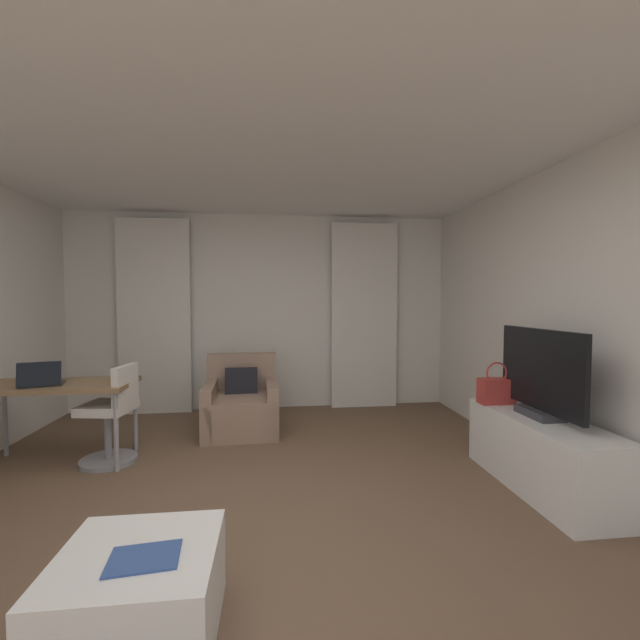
{
  "coord_description": "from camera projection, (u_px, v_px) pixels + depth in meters",
  "views": [
    {
      "loc": [
        0.13,
        -2.49,
        1.46
      ],
      "look_at": [
        0.6,
        1.47,
        1.26
      ],
      "focal_mm": 22.7,
      "sensor_mm": 36.0,
      "label": 1
    }
  ],
  "objects": [
    {
      "name": "curtain_right_panel",
      "position": [
        364.0,
        316.0,
        5.51
      ],
      "size": [
        0.9,
        0.06,
        2.5
      ],
      "color": "silver",
      "rests_on": "ground"
    },
    {
      "name": "desk",
      "position": [
        57.0,
        391.0,
        3.59
      ],
      "size": [
        1.27,
        0.59,
        0.72
      ],
      "color": "olive",
      "rests_on": "ground"
    },
    {
      "name": "armchair",
      "position": [
        241.0,
        406.0,
        4.52
      ],
      "size": [
        0.83,
        0.87,
        0.83
      ],
      "color": "#997A66",
      "rests_on": "ground"
    },
    {
      "name": "ceiling",
      "position": [
        249.0,
        103.0,
        2.4
      ],
      "size": [
        5.12,
        6.12,
        0.06
      ],
      "primitive_type": "cube",
      "color": "white",
      "rests_on": "wall_left"
    },
    {
      "name": "wall_right",
      "position": [
        625.0,
        324.0,
        2.76
      ],
      "size": [
        0.06,
        6.12,
        2.6
      ],
      "color": "silver",
      "rests_on": "ground"
    },
    {
      "name": "tv_flatscreen",
      "position": [
        540.0,
        376.0,
        3.13
      ],
      "size": [
        0.2,
        0.95,
        0.69
      ],
      "color": "#333338",
      "rests_on": "tv_console"
    },
    {
      "name": "desk_chair",
      "position": [
        112.0,
        419.0,
        3.62
      ],
      "size": [
        0.48,
        0.48,
        0.88
      ],
      "color": "gray",
      "rests_on": "ground"
    },
    {
      "name": "laptop",
      "position": [
        41.0,
        381.0,
        3.48
      ],
      "size": [
        0.38,
        0.33,
        0.22
      ],
      "color": "#2D2D33",
      "rests_on": "desk"
    },
    {
      "name": "wall_window",
      "position": [
        263.0,
        312.0,
        5.47
      ],
      "size": [
        5.12,
        0.06,
        2.6
      ],
      "color": "silver",
      "rests_on": "ground"
    },
    {
      "name": "magazine_open",
      "position": [
        144.0,
        558.0,
        1.67
      ],
      "size": [
        0.3,
        0.23,
        0.01
      ],
      "color": "#335193",
      "rests_on": "coffee_table"
    },
    {
      "name": "coffee_table",
      "position": [
        138.0,
        596.0,
        1.73
      ],
      "size": [
        0.66,
        0.62,
        0.39
      ],
      "color": "white",
      "rests_on": "ground"
    },
    {
      "name": "tv_console",
      "position": [
        541.0,
        453.0,
        3.12
      ],
      "size": [
        0.49,
        1.33,
        0.55
      ],
      "color": "white",
      "rests_on": "ground"
    },
    {
      "name": "ground_plane",
      "position": [
        253.0,
        533.0,
        2.53
      ],
      "size": [
        12.0,
        12.0,
        0.0
      ],
      "primitive_type": "plane",
      "color": "brown"
    },
    {
      "name": "curtain_left_panel",
      "position": [
        154.0,
        317.0,
        5.18
      ],
      "size": [
        0.9,
        0.06,
        2.5
      ],
      "color": "silver",
      "rests_on": "ground"
    },
    {
      "name": "handbag_primary",
      "position": [
        496.0,
        390.0,
        3.54
      ],
      "size": [
        0.3,
        0.14,
        0.37
      ],
      "color": "#B73833",
      "rests_on": "tv_console"
    }
  ]
}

